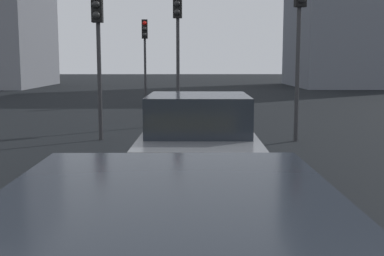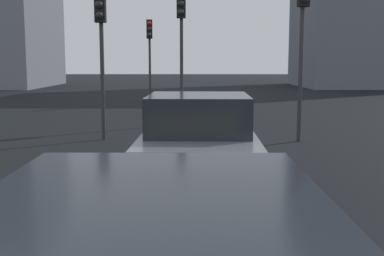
{
  "view_description": "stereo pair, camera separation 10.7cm",
  "coord_description": "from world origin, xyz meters",
  "px_view_note": "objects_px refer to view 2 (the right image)",
  "views": [
    {
      "loc": [
        1.69,
        0.12,
        2.13
      ],
      "look_at": [
        9.5,
        0.04,
        1.07
      ],
      "focal_mm": 46.52,
      "sensor_mm": 36.0,
      "label": 1
    },
    {
      "loc": [
        1.69,
        0.02,
        2.13
      ],
      "look_at": [
        9.5,
        0.04,
        1.07
      ],
      "focal_mm": 46.52,
      "sensor_mm": 36.0,
      "label": 2
    }
  ],
  "objects_px": {
    "traffic_light_far_right": "(303,21)",
    "car_grey_lead": "(199,142)",
    "traffic_light_near_left": "(101,31)",
    "traffic_light_far_left": "(150,44)",
    "traffic_light_near_right": "(181,29)"
  },
  "relations": [
    {
      "from": "traffic_light_far_right",
      "to": "traffic_light_far_left",
      "type": "bearing_deg",
      "value": -163.82
    },
    {
      "from": "traffic_light_near_left",
      "to": "traffic_light_far_left",
      "type": "relative_size",
      "value": 0.99
    },
    {
      "from": "car_grey_lead",
      "to": "traffic_light_far_right",
      "type": "distance_m",
      "value": 5.87
    },
    {
      "from": "traffic_light_far_left",
      "to": "traffic_light_far_right",
      "type": "xyz_separation_m",
      "value": [
        -11.25,
        -4.93,
        0.21
      ]
    },
    {
      "from": "traffic_light_far_left",
      "to": "traffic_light_far_right",
      "type": "distance_m",
      "value": 12.28
    },
    {
      "from": "traffic_light_near_left",
      "to": "traffic_light_near_right",
      "type": "relative_size",
      "value": 0.91
    },
    {
      "from": "traffic_light_far_right",
      "to": "car_grey_lead",
      "type": "bearing_deg",
      "value": -37.89
    },
    {
      "from": "traffic_light_near_right",
      "to": "traffic_light_far_right",
      "type": "xyz_separation_m",
      "value": [
        -3.48,
        -3.2,
        -0.0
      ]
    },
    {
      "from": "traffic_light_near_left",
      "to": "traffic_light_far_left",
      "type": "bearing_deg",
      "value": -178.71
    },
    {
      "from": "traffic_light_far_left",
      "to": "traffic_light_far_right",
      "type": "bearing_deg",
      "value": 20.39
    },
    {
      "from": "traffic_light_near_right",
      "to": "traffic_light_far_left",
      "type": "height_order",
      "value": "traffic_light_near_right"
    },
    {
      "from": "traffic_light_near_right",
      "to": "traffic_light_far_right",
      "type": "relative_size",
      "value": 1.0
    },
    {
      "from": "traffic_light_near_left",
      "to": "traffic_light_far_left",
      "type": "distance_m",
      "value": 10.99
    },
    {
      "from": "car_grey_lead",
      "to": "traffic_light_near_left",
      "type": "bearing_deg",
      "value": 28.65
    },
    {
      "from": "traffic_light_near_left",
      "to": "traffic_light_far_right",
      "type": "distance_m",
      "value": 5.25
    }
  ]
}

